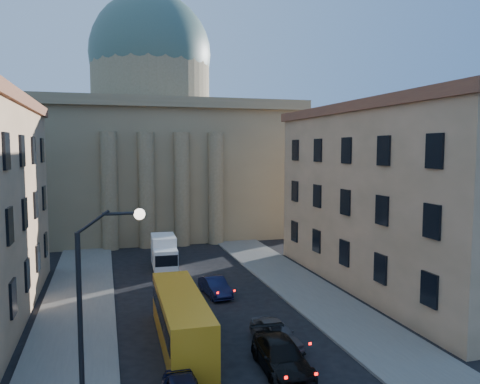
{
  "coord_description": "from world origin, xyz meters",
  "views": [
    {
      "loc": [
        -6.46,
        -10.3,
        11.11
      ],
      "look_at": [
        1.9,
        18.49,
        8.35
      ],
      "focal_mm": 35.0,
      "sensor_mm": 36.0,
      "label": 1
    }
  ],
  "objects": [
    {
      "name": "sidewalk_left",
      "position": [
        -8.5,
        18.0,
        0.07
      ],
      "size": [
        5.0,
        60.0,
        0.15
      ],
      "primitive_type": "cube",
      "color": "#5F5C56",
      "rests_on": "ground"
    },
    {
      "name": "sidewalk_right",
      "position": [
        8.5,
        18.0,
        0.07
      ],
      "size": [
        5.0,
        60.0,
        0.15
      ],
      "primitive_type": "cube",
      "color": "#5F5C56",
      "rests_on": "ground"
    },
    {
      "name": "church",
      "position": [
        0.0,
        55.47,
        11.88
      ],
      "size": [
        68.02,
        28.76,
        36.6
      ],
      "color": "#756448",
      "rests_on": "ground"
    },
    {
      "name": "building_right",
      "position": [
        17.0,
        22.0,
        7.42
      ],
      "size": [
        11.6,
        26.6,
        14.7
      ],
      "color": "tan",
      "rests_on": "ground"
    },
    {
      "name": "street_lamp",
      "position": [
        -6.97,
        8.0,
        5.29
      ],
      "size": [
        2.62,
        0.44,
        8.83
      ],
      "color": "black",
      "rests_on": "ground"
    },
    {
      "name": "car_right_mid",
      "position": [
        1.81,
        10.73,
        0.77
      ],
      "size": [
        2.4,
        5.42,
        1.55
      ],
      "primitive_type": "imported",
      "rotation": [
        0.0,
        0.0,
        -0.05
      ],
      "color": "black",
      "rests_on": "ground"
    },
    {
      "name": "car_right_far",
      "position": [
        2.61,
        13.65,
        0.72
      ],
      "size": [
        2.23,
        4.43,
        1.45
      ],
      "primitive_type": "imported",
      "rotation": [
        0.0,
        0.0,
        0.13
      ],
      "color": "#47474B",
      "rests_on": "ground"
    },
    {
      "name": "car_right_distant",
      "position": [
        1.4,
        23.57,
        0.7
      ],
      "size": [
        1.9,
        4.36,
        1.39
      ],
      "primitive_type": "imported",
      "rotation": [
        0.0,
        0.0,
        0.1
      ],
      "color": "black",
      "rests_on": "ground"
    },
    {
      "name": "city_bus",
      "position": [
        -2.49,
        15.45,
        1.55
      ],
      "size": [
        2.56,
        10.28,
        2.89
      ],
      "rotation": [
        0.0,
        0.0,
        -0.02
      ],
      "color": "orange",
      "rests_on": "ground"
    },
    {
      "name": "box_truck",
      "position": [
        -1.32,
        32.76,
        1.41
      ],
      "size": [
        2.37,
        5.51,
        2.97
      ],
      "rotation": [
        0.0,
        0.0,
        -0.05
      ],
      "color": "white",
      "rests_on": "ground"
    }
  ]
}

